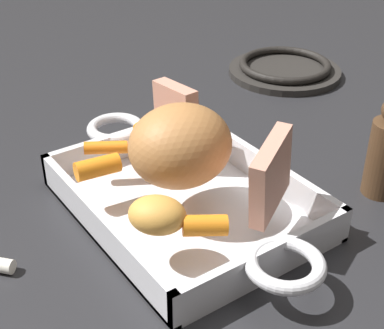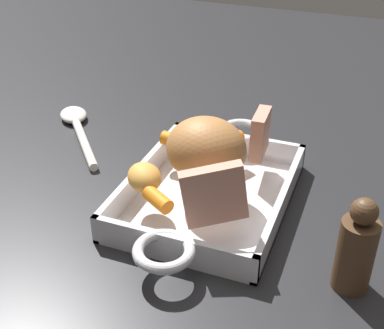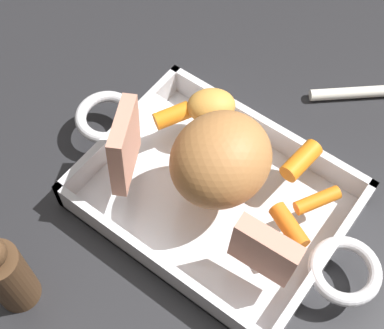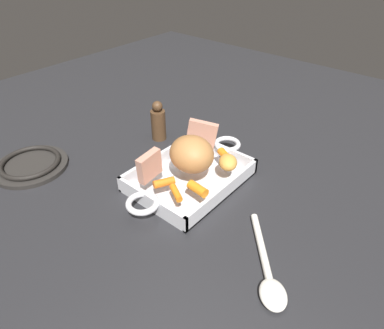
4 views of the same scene
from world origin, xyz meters
name	(u,v)px [view 4 (image 4 of 4)]	position (x,y,z in m)	size (l,w,h in m)	color
ground_plane	(190,181)	(0.00, 0.00, 0.00)	(2.12, 2.12, 0.00)	#232326
roasting_dish	(190,177)	(0.00, 0.00, 0.01)	(0.40, 0.22, 0.04)	silver
pork_roast	(191,155)	(0.00, 0.01, 0.09)	(0.11, 0.10, 0.09)	#B2753F
roast_slice_thick	(202,135)	(-0.09, -0.04, 0.08)	(0.02, 0.08, 0.08)	tan
roast_slice_thin	(149,166)	(0.09, -0.05, 0.08)	(0.02, 0.07, 0.07)	tan
baby_carrot_center_right	(224,155)	(-0.09, 0.04, 0.05)	(0.02, 0.02, 0.04)	orange
baby_carrot_northwest	(165,183)	(0.09, 0.00, 0.05)	(0.02, 0.02, 0.05)	orange
baby_carrot_center_left	(176,193)	(0.10, 0.04, 0.05)	(0.02, 0.02, 0.05)	orange
baby_carrot_long	(198,189)	(0.06, 0.08, 0.05)	(0.02, 0.02, 0.05)	orange
potato_halved	(228,162)	(-0.06, 0.07, 0.06)	(0.06, 0.05, 0.04)	gold
stove_burner_rear	(31,164)	(0.23, -0.37, 0.01)	(0.19, 0.19, 0.02)	#282623
serving_spoon	(268,275)	(0.13, 0.30, 0.01)	(0.19, 0.18, 0.02)	white
pepper_mill	(158,122)	(-0.10, -0.21, 0.06)	(0.04, 0.04, 0.12)	#4C331E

